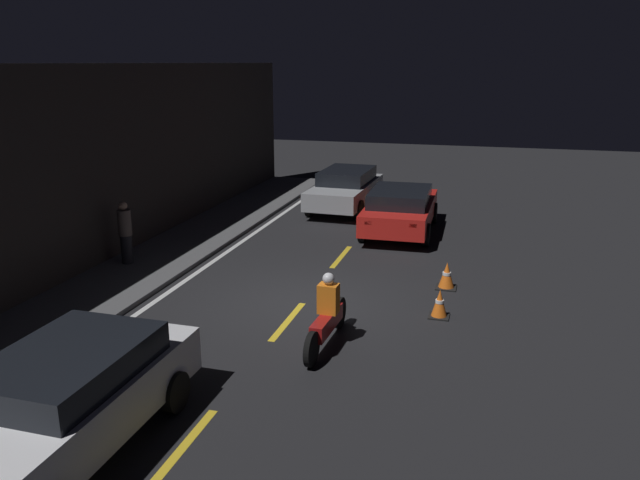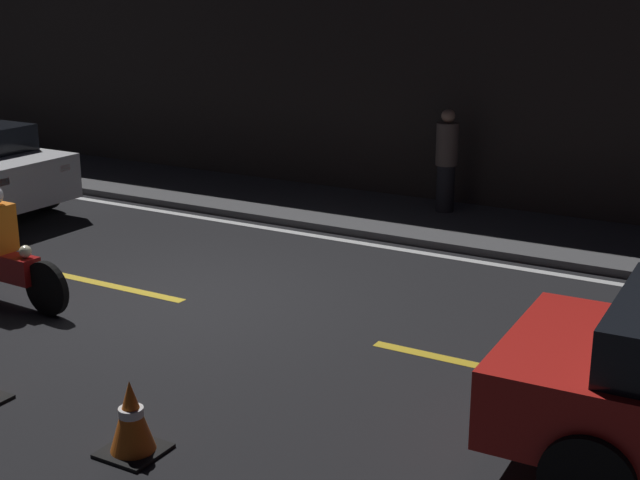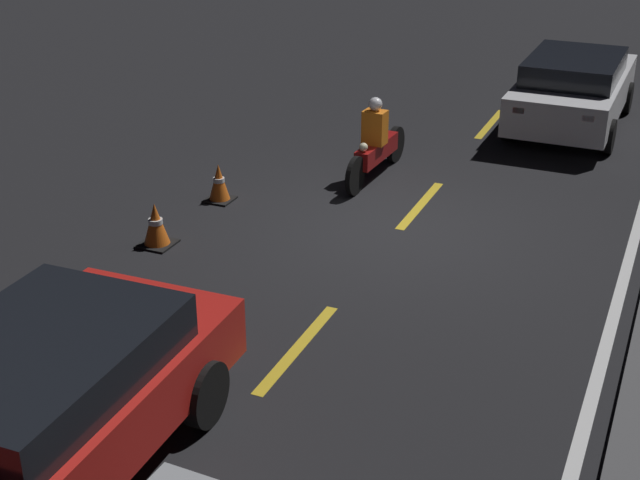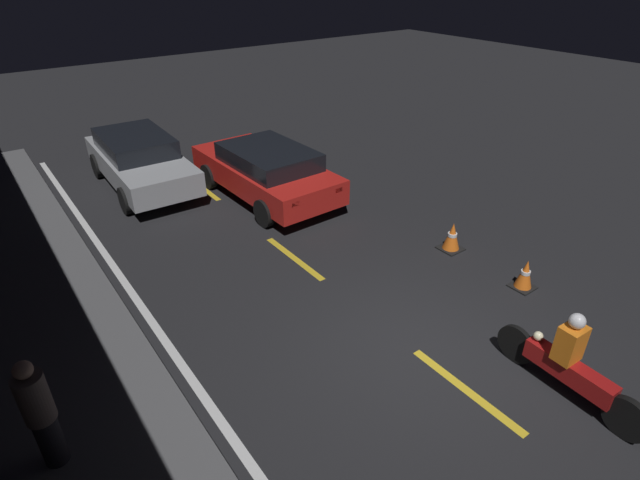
{
  "view_description": "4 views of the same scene",
  "coord_description": "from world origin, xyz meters",
  "views": [
    {
      "loc": [
        -12.04,
        -3.79,
        5.04
      ],
      "look_at": [
        0.71,
        -0.19,
        1.25
      ],
      "focal_mm": 35.0,
      "sensor_mm": 36.0,
      "label": 1
    },
    {
      "loc": [
        6.22,
        -7.62,
        3.59
      ],
      "look_at": [
        1.85,
        -0.01,
        1.01
      ],
      "focal_mm": 50.0,
      "sensor_mm": 36.0,
      "label": 2
    },
    {
      "loc": [
        11.17,
        3.6,
        5.25
      ],
      "look_at": [
        2.26,
        -0.27,
        0.75
      ],
      "focal_mm": 50.0,
      "sensor_mm": 36.0,
      "label": 3
    },
    {
      "loc": [
        -3.93,
        4.8,
        5.52
      ],
      "look_at": [
        2.55,
        0.03,
        0.89
      ],
      "focal_mm": 28.0,
      "sensor_mm": 36.0,
      "label": 4
    }
  ],
  "objects": [
    {
      "name": "lane_dash_c",
      "position": [
        -1.0,
        0.0,
        0.0
      ],
      "size": [
        2.0,
        0.14,
        0.01
      ],
      "color": "gold",
      "rests_on": "ground"
    },
    {
      "name": "lane_dash_d",
      "position": [
        3.5,
        0.0,
        0.0
      ],
      "size": [
        2.0,
        0.14,
        0.01
      ],
      "color": "gold",
      "rests_on": "ground"
    },
    {
      "name": "building_front",
      "position": [
        0.0,
        5.82,
        2.51
      ],
      "size": [
        28.0,
        0.3,
        5.02
      ],
      "color": "#2D2826",
      "rests_on": "ground"
    },
    {
      "name": "raised_curb",
      "position": [
        0.0,
        4.53,
        0.05
      ],
      "size": [
        28.0,
        2.28,
        0.11
      ],
      "color": "#4C4C4F",
      "rests_on": "ground"
    },
    {
      "name": "pedestrian",
      "position": [
        1.19,
        5.04,
        0.92
      ],
      "size": [
        0.34,
        0.34,
        1.6
      ],
      "color": "black",
      "rests_on": "raised_curb"
    },
    {
      "name": "lane_solid_kerb",
      "position": [
        0.0,
        3.14,
        0.0
      ],
      "size": [
        25.2,
        0.14,
        0.01
      ],
      "color": "silver",
      "rests_on": "ground"
    },
    {
      "name": "traffic_cone_mid",
      "position": [
        1.82,
        -2.92,
        0.3
      ],
      "size": [
        0.47,
        0.47,
        0.62
      ],
      "color": "black",
      "rests_on": "ground"
    },
    {
      "name": "ground_plane",
      "position": [
        0.0,
        0.0,
        0.0
      ],
      "size": [
        56.0,
        56.0,
        0.0
      ],
      "primitive_type": "plane",
      "color": "black"
    }
  ]
}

